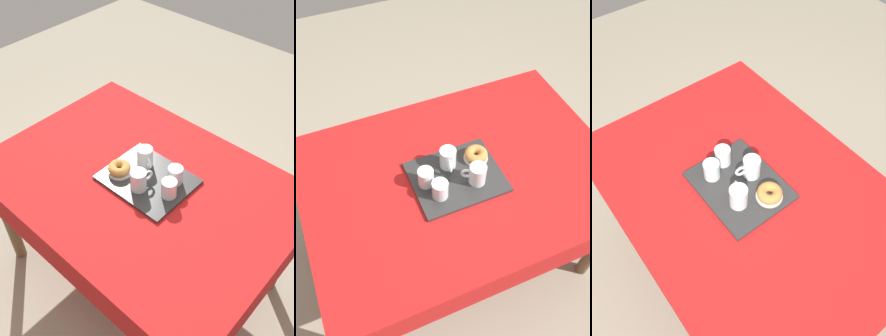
% 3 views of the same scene
% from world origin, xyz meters
% --- Properties ---
extents(ground_plane, '(6.00, 6.00, 0.00)m').
position_xyz_m(ground_plane, '(0.00, 0.00, 0.00)').
color(ground_plane, gray).
extents(dining_table, '(1.42, 1.02, 0.75)m').
position_xyz_m(dining_table, '(0.00, 0.00, 0.67)').
color(dining_table, red).
rests_on(dining_table, ground).
extents(serving_tray, '(0.40, 0.32, 0.01)m').
position_xyz_m(serving_tray, '(-0.03, -0.02, 0.76)').
color(serving_tray, '#2D2D2D').
rests_on(serving_tray, dining_table).
extents(tea_mug_left, '(0.07, 0.11, 0.10)m').
position_xyz_m(tea_mug_left, '(-0.04, 0.05, 0.81)').
color(tea_mug_left, white).
rests_on(tea_mug_left, serving_tray).
extents(tea_mug_right, '(0.11, 0.08, 0.10)m').
position_xyz_m(tea_mug_right, '(0.04, -0.08, 0.81)').
color(tea_mug_right, white).
rests_on(tea_mug_right, serving_tray).
extents(water_glass_near, '(0.07, 0.07, 0.09)m').
position_xyz_m(water_glass_near, '(-0.17, -0.01, 0.81)').
color(water_glass_near, white).
rests_on(water_glass_near, serving_tray).
extents(water_glass_far, '(0.07, 0.07, 0.09)m').
position_xyz_m(water_glass_far, '(-0.14, -0.09, 0.81)').
color(water_glass_far, white).
rests_on(water_glass_far, serving_tray).
extents(donut_plate_left, '(0.11, 0.11, 0.01)m').
position_xyz_m(donut_plate_left, '(0.09, 0.04, 0.77)').
color(donut_plate_left, silver).
rests_on(donut_plate_left, serving_tray).
extents(sugar_donut_left, '(0.11, 0.11, 0.04)m').
position_xyz_m(sugar_donut_left, '(0.09, 0.04, 0.80)').
color(sugar_donut_left, '#BC7F3D').
rests_on(sugar_donut_left, donut_plate_left).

